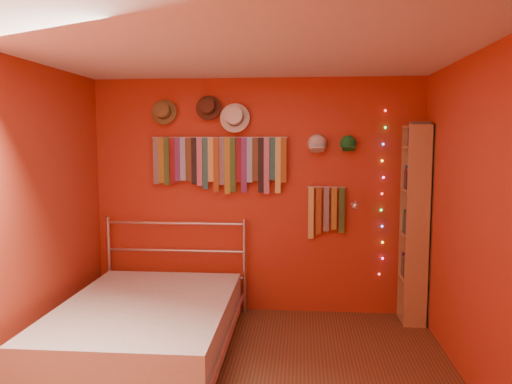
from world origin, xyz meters
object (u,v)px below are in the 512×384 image
(bookshelf, at_px, (419,224))
(tie_rack, at_px, (220,161))
(bed, at_px, (146,325))
(reading_lamp, at_px, (355,206))

(bookshelf, bearing_deg, tie_rack, 175.66)
(bookshelf, xyz_separation_m, bed, (-2.52, -0.94, -0.78))
(reading_lamp, height_order, bookshelf, bookshelf)
(tie_rack, distance_m, bookshelf, 2.13)
(reading_lamp, bearing_deg, bookshelf, 1.77)
(bookshelf, relative_size, bed, 0.95)
(bookshelf, height_order, bed, bookshelf)
(bed, bearing_deg, bookshelf, 19.96)
(reading_lamp, bearing_deg, bed, -154.01)
(reading_lamp, relative_size, bed, 0.15)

